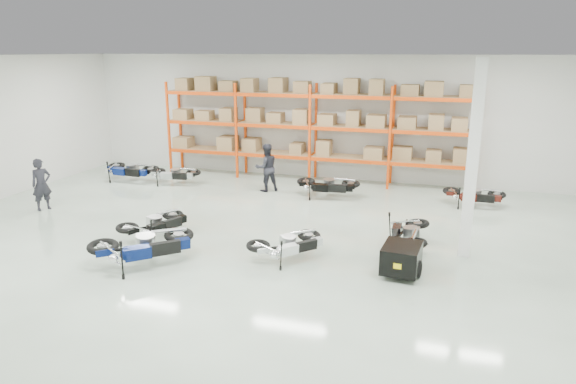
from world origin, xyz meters
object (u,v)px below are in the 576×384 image
(moto_black_far_left, at_px, (155,219))
(moto_back_b, at_px, (173,171))
(moto_blue_centre, at_px, (144,240))
(moto_back_d, at_px, (474,192))
(moto_back_a, at_px, (129,166))
(moto_silver_left, at_px, (289,240))
(moto_back_c, at_px, (327,181))
(trailer, at_px, (401,258))
(moto_touring_right, at_px, (408,228))
(person_left, at_px, (42,184))
(person_back, at_px, (266,168))

(moto_black_far_left, xyz_separation_m, moto_back_b, (-2.31, 5.03, -0.02))
(moto_blue_centre, height_order, moto_back_d, moto_blue_centre)
(moto_back_a, xyz_separation_m, moto_back_b, (1.76, 0.09, -0.07))
(moto_silver_left, height_order, moto_back_a, moto_back_a)
(moto_black_far_left, distance_m, moto_back_c, 5.96)
(trailer, bearing_deg, moto_back_d, 78.39)
(moto_black_far_left, xyz_separation_m, moto_back_a, (-4.07, 4.94, 0.06))
(moto_touring_right, relative_size, person_left, 1.08)
(moto_black_far_left, height_order, trailer, moto_black_far_left)
(moto_back_b, bearing_deg, person_left, 142.08)
(moto_black_far_left, bearing_deg, moto_silver_left, -162.14)
(moto_black_far_left, bearing_deg, moto_back_a, -27.27)
(trailer, distance_m, person_left, 10.84)
(moto_back_b, height_order, moto_back_d, moto_back_b)
(moto_black_far_left, height_order, moto_back_d, moto_black_far_left)
(trailer, bearing_deg, moto_back_c, 122.53)
(moto_back_b, bearing_deg, moto_blue_centre, -163.56)
(moto_black_far_left, distance_m, moto_back_d, 9.44)
(moto_blue_centre, relative_size, person_left, 1.29)
(trailer, bearing_deg, moto_blue_centre, -163.40)
(person_left, bearing_deg, moto_silver_left, -71.77)
(moto_black_far_left, height_order, moto_touring_right, moto_touring_right)
(moto_touring_right, distance_m, trailer, 1.60)
(trailer, xyz_separation_m, person_left, (-10.71, 1.62, 0.39))
(person_left, bearing_deg, moto_back_c, -35.59)
(trailer, distance_m, moto_back_c, 6.10)
(moto_touring_right, distance_m, person_back, 6.41)
(moto_back_d, bearing_deg, moto_blue_centre, 133.93)
(moto_back_c, bearing_deg, moto_blue_centre, 153.24)
(moto_silver_left, bearing_deg, moto_back_a, 8.37)
(moto_back_a, distance_m, person_back, 5.24)
(person_left, distance_m, person_back, 6.96)
(moto_touring_right, height_order, moto_back_a, moto_back_a)
(moto_black_far_left, bearing_deg, person_back, -79.46)
(moto_back_a, distance_m, moto_back_d, 11.91)
(moto_silver_left, relative_size, moto_back_a, 0.88)
(moto_blue_centre, distance_m, moto_touring_right, 6.14)
(moto_silver_left, distance_m, person_left, 8.32)
(moto_back_d, bearing_deg, person_back, 91.09)
(moto_silver_left, distance_m, moto_back_c, 5.31)
(trailer, xyz_separation_m, moto_back_b, (-8.48, 5.47, 0.10))
(moto_silver_left, bearing_deg, moto_blue_centre, 65.68)
(moto_touring_right, bearing_deg, moto_back_a, 159.40)
(person_back, bearing_deg, moto_back_d, 142.95)
(moto_back_c, relative_size, person_back, 1.09)
(moto_blue_centre, height_order, moto_silver_left, moto_blue_centre)
(person_back, bearing_deg, moto_blue_centre, 47.89)
(moto_back_b, xyz_separation_m, moto_back_c, (5.63, -0.08, 0.05))
(moto_blue_centre, relative_size, moto_silver_left, 1.24)
(moto_back_b, bearing_deg, moto_back_c, -98.65)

